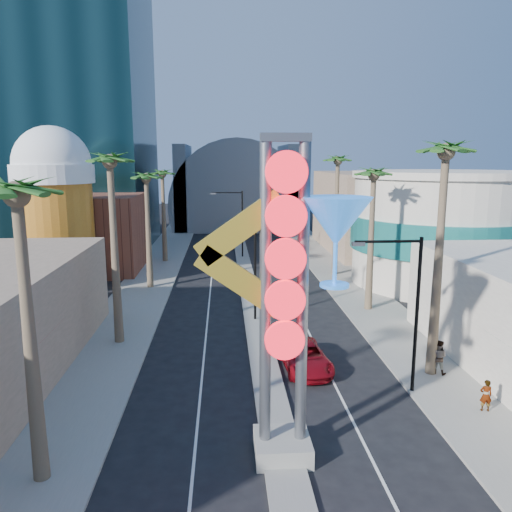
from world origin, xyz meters
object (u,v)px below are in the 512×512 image
(neon_sign, at_px, (306,278))
(pedestrian_a, at_px, (486,395))
(pedestrian_b, at_px, (438,357))
(red_pickup, at_px, (304,357))

(neon_sign, height_order, pedestrian_a, neon_sign)
(pedestrian_a, bearing_deg, pedestrian_b, -75.75)
(neon_sign, xyz_separation_m, pedestrian_a, (8.97, 2.77, -6.39))
(red_pickup, bearing_deg, pedestrian_a, -41.38)
(neon_sign, height_order, pedestrian_b, neon_sign)
(pedestrian_b, bearing_deg, neon_sign, 73.36)
(red_pickup, relative_size, pedestrian_b, 2.77)
(pedestrian_a, relative_size, pedestrian_b, 0.81)
(neon_sign, bearing_deg, pedestrian_b, 39.20)
(neon_sign, xyz_separation_m, red_pickup, (1.41, 8.35, -6.58))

